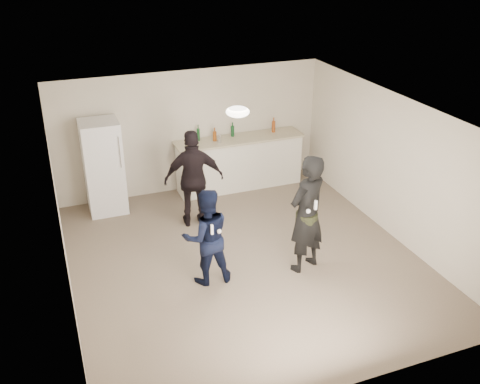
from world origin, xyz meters
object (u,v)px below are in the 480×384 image
object	(u,v)px
man	(207,237)
spectator	(194,179)
counter	(239,164)
woman	(307,214)
shaker	(219,138)
fridge	(103,167)

from	to	relation	value
man	spectator	xyz separation A→B (m)	(0.34, 1.79, 0.14)
spectator	counter	bearing A→B (deg)	-128.73
spectator	man	bearing A→B (deg)	88.39
man	spectator	distance (m)	1.83
man	spectator	size ratio (longest dim) A/B	0.85
counter	woman	distance (m)	3.25
shaker	man	world-z (taller)	man
man	woman	xyz separation A→B (m)	(1.56, -0.22, 0.20)
fridge	man	bearing A→B (deg)	-69.43
spectator	fridge	bearing A→B (deg)	-29.33
counter	spectator	size ratio (longest dim) A/B	1.43
counter	woman	bearing A→B (deg)	-91.99
man	shaker	bearing A→B (deg)	-109.52
man	woman	world-z (taller)	woman
fridge	shaker	bearing A→B (deg)	-0.46
counter	spectator	world-z (taller)	spectator
counter	man	xyz separation A→B (m)	(-1.67, -3.00, 0.25)
fridge	man	distance (m)	3.14
shaker	man	size ratio (longest dim) A/B	0.11
counter	woman	xyz separation A→B (m)	(-0.11, -3.22, 0.44)
shaker	counter	bearing A→B (deg)	10.81
counter	man	distance (m)	3.44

